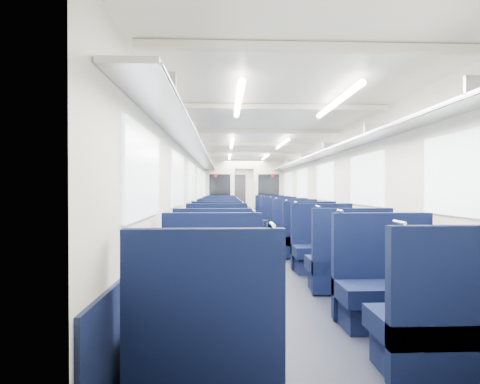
{
  "coord_description": "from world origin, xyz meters",
  "views": [
    {
      "loc": [
        -0.71,
        -10.71,
        1.3
      ],
      "look_at": [
        -0.23,
        1.04,
        1.18
      ],
      "focal_mm": 28.4,
      "sensor_mm": 36.0,
      "label": 1
    }
  ],
  "objects_px": {
    "seat_17": "(274,219)",
    "seat_18": "(221,217)",
    "end_door": "(238,194)",
    "seat_1": "(449,328)",
    "seat_13": "(287,227)",
    "seat_7": "(324,250)",
    "seat_10": "(219,233)",
    "seat_12": "(220,228)",
    "seat_8": "(218,239)",
    "seat_11": "(296,233)",
    "seat_6": "(217,250)",
    "seat_9": "(307,240)",
    "seat_19": "(270,217)",
    "seat_5": "(348,266)",
    "seat_3": "(387,290)",
    "seat_16": "(221,219)",
    "seat_2": "(212,290)",
    "seat_14": "(220,223)",
    "seat_15": "(280,223)",
    "seat_0": "(205,339)",
    "seat_4": "(215,267)",
    "bulkhead": "(244,190)"
  },
  "relations": [
    {
      "from": "seat_17",
      "to": "seat_18",
      "type": "xyz_separation_m",
      "value": [
        -1.66,
        0.99,
        0.0
      ]
    },
    {
      "from": "end_door",
      "to": "seat_1",
      "type": "xyz_separation_m",
      "value": [
        0.83,
        -17.13,
        -0.67
      ]
    },
    {
      "from": "seat_13",
      "to": "seat_17",
      "type": "xyz_separation_m",
      "value": [
        0.0,
        2.47,
        0.0
      ]
    },
    {
      "from": "seat_7",
      "to": "seat_10",
      "type": "xyz_separation_m",
      "value": [
        -1.66,
        2.34,
        0.0
      ]
    },
    {
      "from": "seat_10",
      "to": "seat_12",
      "type": "distance_m",
      "value": 1.07
    },
    {
      "from": "seat_8",
      "to": "seat_11",
      "type": "height_order",
      "value": "same"
    },
    {
      "from": "seat_7",
      "to": "seat_13",
      "type": "distance_m",
      "value": 3.45
    },
    {
      "from": "seat_12",
      "to": "seat_6",
      "type": "bearing_deg",
      "value": -90.0
    },
    {
      "from": "seat_9",
      "to": "seat_11",
      "type": "xyz_separation_m",
      "value": [
        0.0,
        1.13,
        0.0
      ]
    },
    {
      "from": "seat_1",
      "to": "seat_19",
      "type": "relative_size",
      "value": 1.0
    },
    {
      "from": "seat_5",
      "to": "seat_7",
      "type": "bearing_deg",
      "value": 90.0
    },
    {
      "from": "seat_6",
      "to": "seat_11",
      "type": "relative_size",
      "value": 1.0
    },
    {
      "from": "seat_3",
      "to": "seat_8",
      "type": "relative_size",
      "value": 1.0
    },
    {
      "from": "seat_8",
      "to": "seat_16",
      "type": "relative_size",
      "value": 1.0
    },
    {
      "from": "seat_11",
      "to": "seat_1",
      "type": "bearing_deg",
      "value": -90.0
    },
    {
      "from": "seat_8",
      "to": "seat_6",
      "type": "bearing_deg",
      "value": -90.0
    },
    {
      "from": "end_door",
      "to": "seat_16",
      "type": "relative_size",
      "value": 1.84
    },
    {
      "from": "seat_2",
      "to": "seat_14",
      "type": "distance_m",
      "value": 6.79
    },
    {
      "from": "seat_6",
      "to": "seat_17",
      "type": "distance_m",
      "value": 6.08
    },
    {
      "from": "seat_15",
      "to": "seat_18",
      "type": "distance_m",
      "value": 2.78
    },
    {
      "from": "end_door",
      "to": "seat_17",
      "type": "height_order",
      "value": "end_door"
    },
    {
      "from": "seat_17",
      "to": "seat_19",
      "type": "distance_m",
      "value": 1.07
    },
    {
      "from": "seat_1",
      "to": "seat_2",
      "type": "bearing_deg",
      "value": 147.42
    },
    {
      "from": "seat_0",
      "to": "seat_7",
      "type": "distance_m",
      "value": 3.79
    },
    {
      "from": "end_door",
      "to": "seat_17",
      "type": "relative_size",
      "value": 1.84
    },
    {
      "from": "seat_7",
      "to": "seat_15",
      "type": "bearing_deg",
      "value": 90.0
    },
    {
      "from": "seat_5",
      "to": "seat_9",
      "type": "xyz_separation_m",
      "value": [
        0.0,
        2.33,
        0.0
      ]
    },
    {
      "from": "seat_13",
      "to": "seat_18",
      "type": "bearing_deg",
      "value": 115.64
    },
    {
      "from": "seat_12",
      "to": "seat_4",
      "type": "bearing_deg",
      "value": -90.0
    },
    {
      "from": "seat_3",
      "to": "seat_11",
      "type": "bearing_deg",
      "value": 90.0
    },
    {
      "from": "seat_5",
      "to": "end_door",
      "type": "bearing_deg",
      "value": 93.16
    },
    {
      "from": "end_door",
      "to": "seat_13",
      "type": "bearing_deg",
      "value": -85.43
    },
    {
      "from": "end_door",
      "to": "seat_13",
      "type": "xyz_separation_m",
      "value": [
        0.83,
        -10.39,
        -0.67
      ]
    },
    {
      "from": "seat_13",
      "to": "seat_15",
      "type": "distance_m",
      "value": 1.23
    },
    {
      "from": "seat_6",
      "to": "seat_9",
      "type": "distance_m",
      "value": 1.98
    },
    {
      "from": "seat_10",
      "to": "seat_19",
      "type": "xyz_separation_m",
      "value": [
        1.66,
        4.65,
        0.0
      ]
    },
    {
      "from": "seat_0",
      "to": "seat_15",
      "type": "distance_m",
      "value": 8.26
    },
    {
      "from": "seat_5",
      "to": "seat_2",
      "type": "bearing_deg",
      "value": -147.61
    },
    {
      "from": "seat_3",
      "to": "seat_7",
      "type": "bearing_deg",
      "value": 90.0
    },
    {
      "from": "seat_13",
      "to": "seat_11",
      "type": "bearing_deg",
      "value": -90.0
    },
    {
      "from": "seat_3",
      "to": "seat_17",
      "type": "height_order",
      "value": "same"
    },
    {
      "from": "seat_7",
      "to": "seat_18",
      "type": "xyz_separation_m",
      "value": [
        -1.66,
        6.91,
        0.0
      ]
    },
    {
      "from": "seat_10",
      "to": "seat_18",
      "type": "relative_size",
      "value": 1.0
    },
    {
      "from": "seat_12",
      "to": "seat_15",
      "type": "xyz_separation_m",
      "value": [
        1.66,
        1.27,
        0.0
      ]
    },
    {
      "from": "bulkhead",
      "to": "seat_18",
      "type": "distance_m",
      "value": 1.53
    },
    {
      "from": "seat_0",
      "to": "seat_8",
      "type": "bearing_deg",
      "value": 90.0
    },
    {
      "from": "seat_14",
      "to": "seat_18",
      "type": "distance_m",
      "value": 2.34
    },
    {
      "from": "seat_11",
      "to": "seat_9",
      "type": "bearing_deg",
      "value": -90.0
    },
    {
      "from": "bulkhead",
      "to": "seat_7",
      "type": "xyz_separation_m",
      "value": [
        0.83,
        -7.82,
        -0.9
      ]
    },
    {
      "from": "seat_8",
      "to": "seat_18",
      "type": "bearing_deg",
      "value": 90.0
    }
  ]
}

